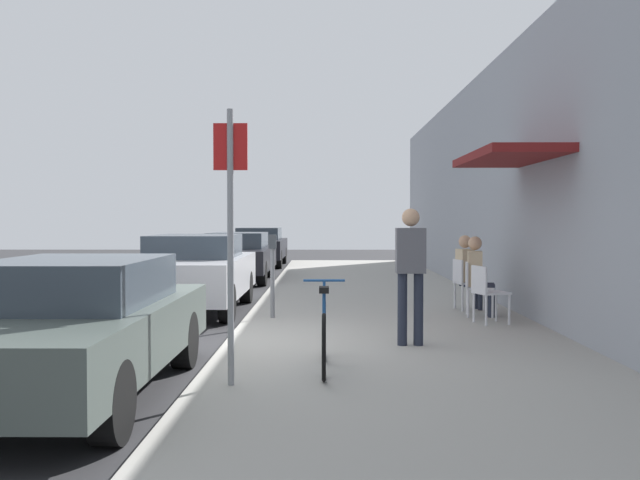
% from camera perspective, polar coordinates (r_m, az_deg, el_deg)
% --- Properties ---
extents(ground_plane, '(60.00, 60.00, 0.00)m').
position_cam_1_polar(ground_plane, '(9.14, -7.79, -8.97)').
color(ground_plane, '#2D2D30').
extents(sidewalk_slab, '(4.50, 32.00, 0.12)m').
position_cam_1_polar(sidewalk_slab, '(11.05, 5.45, -6.79)').
color(sidewalk_slab, '#9E9B93').
rests_on(sidewalk_slab, ground_plane).
extents(building_facade, '(1.40, 32.00, 4.72)m').
position_cam_1_polar(building_facade, '(11.41, 17.60, 5.01)').
color(building_facade, '#999EA8').
rests_on(building_facade, ground_plane).
extents(parked_car_0, '(1.80, 4.40, 1.31)m').
position_cam_1_polar(parked_car_0, '(7.11, -19.37, -6.47)').
color(parked_car_0, '#47514C').
rests_on(parked_car_0, ground_plane).
extents(parked_car_1, '(1.80, 4.40, 1.40)m').
position_cam_1_polar(parked_car_1, '(13.08, -10.10, -2.50)').
color(parked_car_1, '#B7B7BC').
rests_on(parked_car_1, ground_plane).
extents(parked_car_2, '(1.80, 4.40, 1.32)m').
position_cam_1_polar(parked_car_2, '(19.29, -6.67, -1.25)').
color(parked_car_2, black).
rests_on(parked_car_2, ground_plane).
extents(parked_car_3, '(1.80, 4.40, 1.38)m').
position_cam_1_polar(parked_car_3, '(25.49, -4.93, -0.47)').
color(parked_car_3, black).
rests_on(parked_car_3, ground_plane).
extents(parking_meter, '(0.12, 0.10, 1.32)m').
position_cam_1_polar(parking_meter, '(11.26, -3.85, -2.39)').
color(parking_meter, slate).
rests_on(parking_meter, sidewalk_slab).
extents(street_sign, '(0.32, 0.06, 2.60)m').
position_cam_1_polar(street_sign, '(6.70, -7.23, 1.26)').
color(street_sign, gray).
rests_on(street_sign, sidewalk_slab).
extents(bicycle_0, '(0.46, 1.71, 0.90)m').
position_cam_1_polar(bicycle_0, '(7.43, 0.33, -7.68)').
color(bicycle_0, black).
rests_on(bicycle_0, sidewalk_slab).
extents(cafe_chair_0, '(0.54, 0.54, 0.87)m').
position_cam_1_polar(cafe_chair_0, '(10.89, 13.28, -3.96)').
color(cafe_chair_0, silver).
rests_on(cafe_chair_0, sidewalk_slab).
extents(cafe_chair_1, '(0.50, 0.50, 0.87)m').
position_cam_1_polar(cafe_chair_1, '(11.70, 12.36, -3.57)').
color(cafe_chair_1, silver).
rests_on(cafe_chair_1, sidewalk_slab).
extents(seated_patron_1, '(0.47, 0.41, 1.29)m').
position_cam_1_polar(seated_patron_1, '(11.68, 12.66, -2.63)').
color(seated_patron_1, '#232838').
rests_on(seated_patron_1, sidewalk_slab).
extents(cafe_chair_2, '(0.51, 0.51, 0.87)m').
position_cam_1_polar(cafe_chair_2, '(12.49, 11.59, -3.23)').
color(cafe_chair_2, silver).
rests_on(cafe_chair_2, sidewalk_slab).
extents(seated_patron_2, '(0.47, 0.42, 1.29)m').
position_cam_1_polar(seated_patron_2, '(12.50, 11.85, -2.34)').
color(seated_patron_2, '#232838').
rests_on(seated_patron_2, sidewalk_slab).
extents(pedestrian_standing, '(0.36, 0.22, 1.70)m').
position_cam_1_polar(pedestrian_standing, '(8.83, 7.31, -2.01)').
color(pedestrian_standing, '#232838').
rests_on(pedestrian_standing, sidewalk_slab).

